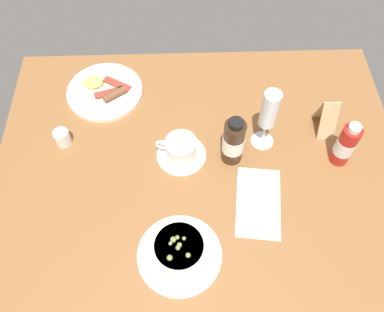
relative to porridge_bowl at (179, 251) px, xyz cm
name	(u,v)px	position (x,y,z in cm)	size (l,w,h in cm)	color
ground_plane	(200,166)	(5.80, 25.81, -4.96)	(110.00, 84.00, 3.00)	brown
porridge_bowl	(179,251)	(0.00, 0.00, 0.00)	(19.90, 19.90, 7.99)	white
cutlery_setting	(259,200)	(20.29, 13.87, -3.20)	(13.54, 21.06, 0.90)	white
coffee_cup	(181,149)	(0.83, 28.33, -0.46)	(13.69, 13.45, 6.42)	white
creamer_jug	(63,138)	(-31.47, 33.61, -1.06)	(5.17, 4.25, 5.22)	white
wine_glass	(269,112)	(23.49, 32.36, 9.22)	(6.27, 6.27, 19.57)	white
sauce_bottle_brown	(233,142)	(14.46, 27.39, 3.78)	(5.72, 5.72, 15.76)	#382314
sauce_bottle_red	(345,144)	(43.34, 26.08, 3.31)	(5.04, 5.04, 14.71)	#B21E19
breakfast_plate	(105,91)	(-21.74, 51.48, -2.52)	(22.58, 22.58, 3.70)	white
menu_card	(327,116)	(41.13, 36.37, 2.07)	(4.68, 8.18, 11.20)	tan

